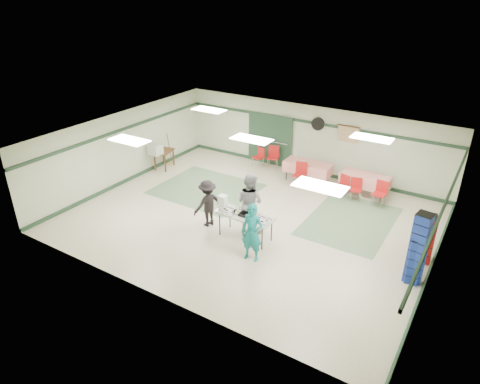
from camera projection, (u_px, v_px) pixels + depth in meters
The scene contains 42 objects.
floor at pixel (251, 218), 13.84m from camera, with size 11.00×11.00×0.00m, color beige.
ceiling at pixel (252, 138), 12.66m from camera, with size 11.00×11.00×0.00m, color white.
wall_back at pixel (310, 140), 16.68m from camera, with size 11.00×11.00×0.00m, color beige.
wall_front at pixel (151, 248), 9.83m from camera, with size 11.00×11.00×0.00m, color beige.
wall_left at pixel (124, 148), 15.88m from camera, with size 9.00×9.00×0.00m, color beige.
wall_right at pixel (441, 228), 10.63m from camera, with size 9.00×9.00×0.00m, color beige.
trim_back at pixel (311, 123), 16.35m from camera, with size 11.00×0.06×0.10m, color #213C29.
baseboard_back at pixel (307, 170), 17.22m from camera, with size 11.00×0.06×0.12m, color #213C29.
trim_left at pixel (122, 130), 15.56m from camera, with size 9.00×0.06×0.10m, color #213C29.
baseboard_left at pixel (129, 179), 16.43m from camera, with size 9.00×0.06×0.12m, color #213C29.
trim_right at pixel (446, 203), 10.34m from camera, with size 9.00×0.06×0.10m, color #213C29.
baseboard_right at pixel (430, 270), 11.21m from camera, with size 9.00×0.06×0.12m, color #213C29.
green_patch_a at pixel (206, 189), 15.80m from camera, with size 3.50×3.00×0.01m, color gray.
green_patch_b at pixel (350, 221), 13.65m from camera, with size 2.50×3.50×0.01m, color gray.
double_door_left at pixel (260, 138), 17.82m from camera, with size 0.90×0.06×2.10m, color #969996.
double_door_right at pixel (280, 142), 17.36m from camera, with size 0.90×0.06×2.10m, color #969996.
door_frame at pixel (270, 140), 17.58m from camera, with size 2.00×0.03×2.15m, color #213C29.
wall_fan at pixel (318, 124), 16.19m from camera, with size 0.50×0.50×0.10m, color black.
scroll_banner at pixel (348, 134), 15.70m from camera, with size 0.80×0.02×0.60m, color #D0B382.
serving_table at pixel (245, 217), 12.45m from camera, with size 1.70×0.71×0.76m.
sheet_tray_right at pixel (261, 220), 12.15m from camera, with size 0.53×0.40×0.02m, color silver.
sheet_tray_mid at pixel (244, 213), 12.56m from camera, with size 0.61×0.46×0.02m, color silver.
sheet_tray_left at pixel (226, 211), 12.65m from camera, with size 0.60×0.46×0.02m, color silver.
baking_pan at pixel (247, 215), 12.38m from camera, with size 0.44×0.28×0.08m, color black.
foam_box_stack at pixel (223, 201), 12.85m from camera, with size 0.23×0.21×0.37m, color white.
volunteer_teal at pixel (252, 233), 11.43m from camera, with size 0.61×0.40×1.67m, color #127B7F.
volunteer_grey at pixel (250, 202), 12.80m from camera, with size 0.91×0.71×1.87m, color gray.
volunteer_dark at pixel (208, 203), 13.13m from camera, with size 0.98×0.56×1.51m, color black.
dining_table_a at pixel (365, 180), 15.14m from camera, with size 1.73×0.84×0.77m.
dining_table_b at pixel (308, 167), 16.20m from camera, with size 1.78×0.82×0.77m.
chair_a at pixel (356, 187), 14.79m from camera, with size 0.48×0.48×0.81m.
chair_b at pixel (343, 184), 15.02m from camera, with size 0.50×0.50×0.82m.
chair_c at pixel (381, 191), 14.39m from camera, with size 0.46×0.46×0.89m.
chair_d at pixel (300, 172), 15.79m from camera, with size 0.49×0.49×0.94m.
chair_loose_a at pixel (273, 155), 17.36m from camera, with size 0.55×0.55×0.94m.
chair_loose_b at pixel (259, 155), 17.52m from camera, with size 0.48×0.48×0.82m.
crate_stack_blue_a at pixel (416, 260), 10.64m from camera, with size 0.38×0.38×1.24m, color #193B96.
crate_stack_red at pixel (425, 239), 11.43m from camera, with size 0.43×0.43×1.38m, color #A21012.
crate_stack_blue_b at pixel (418, 249), 10.49m from camera, with size 0.37×0.37×1.95m, color #193B96.
printer_table at pixel (164, 153), 17.34m from camera, with size 0.77×1.00×0.74m.
office_printer at pixel (155, 150), 16.85m from camera, with size 0.50×0.44×0.40m, color #BBBCB6.
broom at pixel (169, 148), 17.70m from camera, with size 0.03×0.03×1.36m, color brown.
Camera 1 is at (6.12, -10.42, 6.82)m, focal length 32.00 mm.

